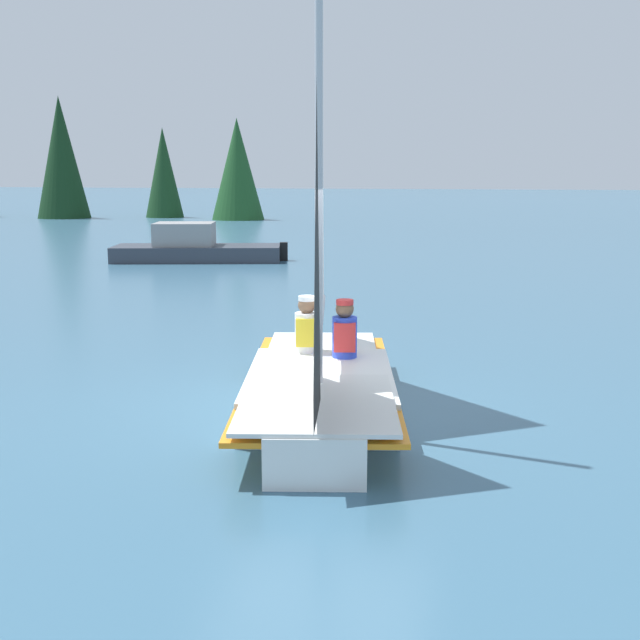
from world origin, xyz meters
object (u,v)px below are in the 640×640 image
Objects in this scene: sailboat_main at (320,352)px; motorboat_distant at (194,248)px; sailor_crew at (307,338)px; sailor_helm at (345,343)px.

sailboat_main is 0.96× the size of motorboat_distant.
motorboat_distant is (-7.49, 14.49, -0.28)m from sailboat_main.
sailor_crew is at bearing 102.74° from motorboat_distant.
motorboat_distant is (-7.60, 13.71, -0.22)m from sailor_helm.
sailor_crew is (-0.40, 0.95, -0.05)m from sailboat_main.
motorboat_distant reaches higher than sailor_crew.
sailboat_main is 4.46× the size of sailor_helm.
sailor_helm is at bearing 58.74° from sailor_crew.
motorboat_distant reaches higher than sailor_helm.
sailboat_main is 1.03m from sailor_crew.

